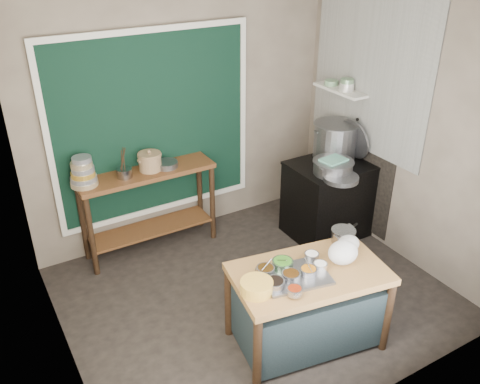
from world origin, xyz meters
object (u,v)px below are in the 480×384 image
yellow_basin (257,287)px  saucepan (343,236)px  back_counter (150,211)px  condiment_tray (295,276)px  stove_block (329,200)px  ceramic_crock (150,162)px  stock_pot (335,140)px  steamer (333,167)px  prep_table (307,307)px  utensil_cup (124,173)px

yellow_basin → saucepan: size_ratio=1.15×
back_counter → condiment_tray: 2.11m
stove_block → ceramic_crock: 2.08m
stock_pot → steamer: bearing=-131.1°
saucepan → steamer: (0.63, 0.92, 0.14)m
prep_table → yellow_basin: (-0.51, -0.01, 0.42)m
condiment_tray → utensil_cup: utensil_cup is taller
condiment_tray → yellow_basin: size_ratio=2.09×
back_counter → yellow_basin: 2.06m
stock_pot → steamer: size_ratio=1.15×
stove_block → saucepan: bearing=-125.5°
yellow_basin → stove_block: bearing=35.8°
yellow_basin → back_counter: bearing=92.5°
stove_block → ceramic_crock: bearing=158.2°
back_counter → yellow_basin: size_ratio=5.71×
utensil_cup → stock_pot: bearing=-13.8°
stove_block → stock_pot: (0.14, 0.15, 0.66)m
steamer → stove_block: bearing=50.0°
prep_table → saucepan: size_ratio=5.67×
back_counter → ceramic_crock: (0.06, 0.01, 0.56)m
steamer → back_counter: bearing=152.4°
prep_table → ceramic_crock: bearing=114.4°
ceramic_crock → steamer: size_ratio=0.57×
back_counter → saucepan: bearing=-58.8°
yellow_basin → prep_table: bearing=0.8°
prep_table → saucepan: saucepan is taller
prep_table → steamer: size_ratio=2.79×
prep_table → steamer: steamer is taller
saucepan → yellow_basin: bearing=172.8°
utensil_cup → ceramic_crock: (0.29, 0.03, 0.04)m
prep_table → back_counter: (-0.60, 2.03, 0.10)m
condiment_tray → utensil_cup: bearing=108.6°
condiment_tray → stock_pot: stock_pot is taller
stove_block → utensil_cup: 2.32m
yellow_basin → utensil_cup: utensil_cup is taller
back_counter → ceramic_crock: bearing=8.2°
stock_pot → condiment_tray: bearing=-137.5°
utensil_cup → stove_block: bearing=-18.3°
saucepan → utensil_cup: 2.26m
yellow_basin → stock_pot: bearing=36.8°
stove_block → yellow_basin: bearing=-144.2°
saucepan → stove_block: bearing=36.1°
back_counter → saucepan: back_counter is taller
prep_table → yellow_basin: bearing=-169.7°
saucepan → prep_table: bearing=-177.5°
utensil_cup → steamer: size_ratio=0.36×
yellow_basin → ceramic_crock: ceramic_crock is taller
utensil_cup → ceramic_crock: bearing=6.1°
utensil_cup → stock_pot: 2.34m
saucepan → stock_pot: stock_pot is taller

